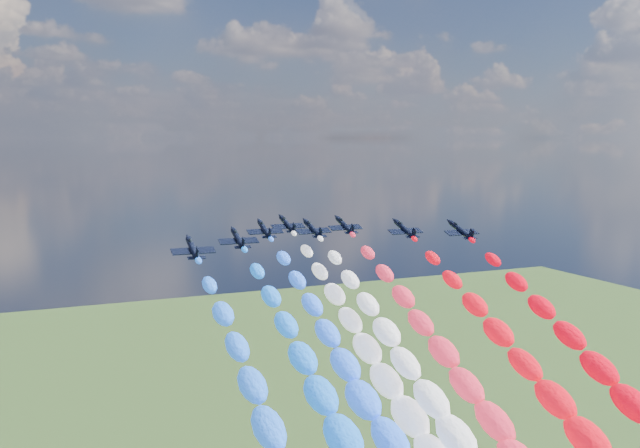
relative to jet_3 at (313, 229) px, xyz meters
name	(u,v)px	position (x,y,z in m)	size (l,w,h in m)	color
jet_0	(193,248)	(-32.87, -18.58, 0.00)	(8.32, 11.16, 2.46)	black
jet_1	(238,239)	(-20.84, -8.95, 0.00)	(8.32, 11.16, 2.46)	black
jet_2	(264,229)	(-10.52, 3.83, 0.00)	(8.32, 11.16, 2.46)	black
trail_2	(376,433)	(-10.52, -51.69, -27.90)	(7.16, 109.36, 59.62)	#245FFD
jet_3	(313,229)	(0.00, 0.00, 0.00)	(8.32, 11.16, 2.46)	black
trail_3	(442,431)	(0.00, -55.52, -27.90)	(7.16, 109.36, 59.62)	silver
jet_4	(287,224)	(-2.09, 11.04, 0.00)	(8.32, 11.16, 2.46)	black
trail_4	(399,411)	(-2.09, -44.48, -27.90)	(7.16, 109.36, 59.62)	white
jet_5	(345,225)	(9.75, 3.31, 0.00)	(8.32, 11.16, 2.46)	black
trail_5	(479,416)	(9.75, -52.21, -27.90)	(7.16, 109.36, 59.62)	red
jet_6	(405,229)	(19.30, -8.90, 0.00)	(8.32, 11.16, 2.46)	black
trail_6	(570,432)	(19.30, -64.42, -27.90)	(7.16, 109.36, 59.62)	red
jet_7	(461,230)	(30.03, -15.82, 0.00)	(8.32, 11.16, 2.46)	black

